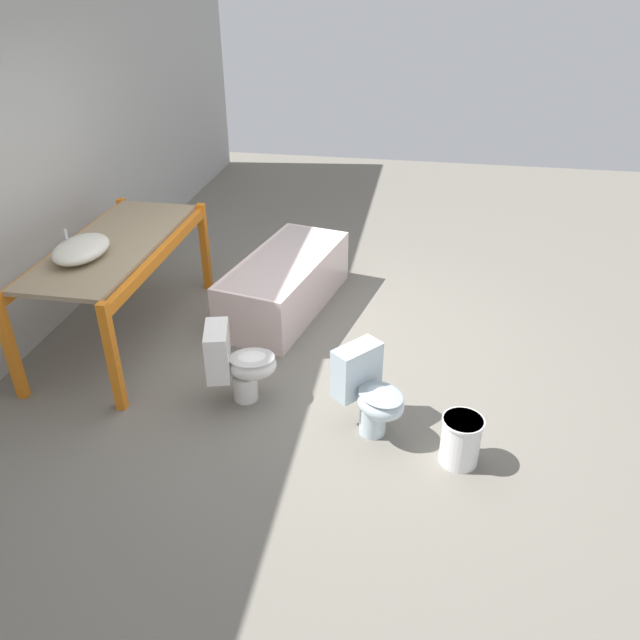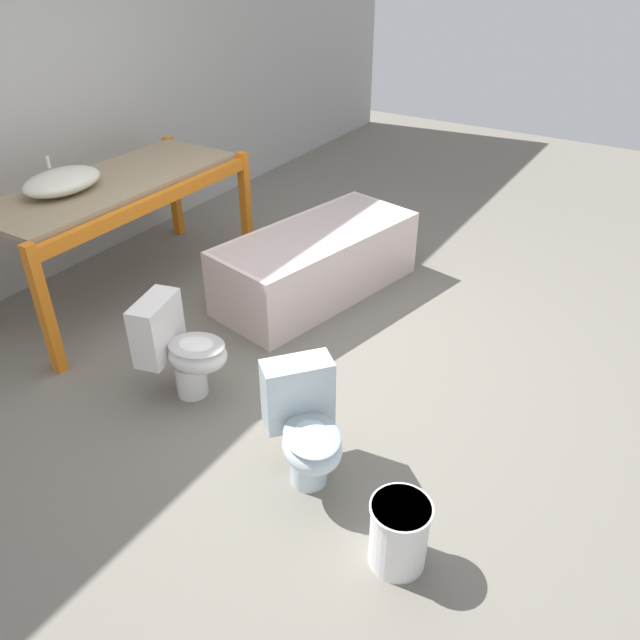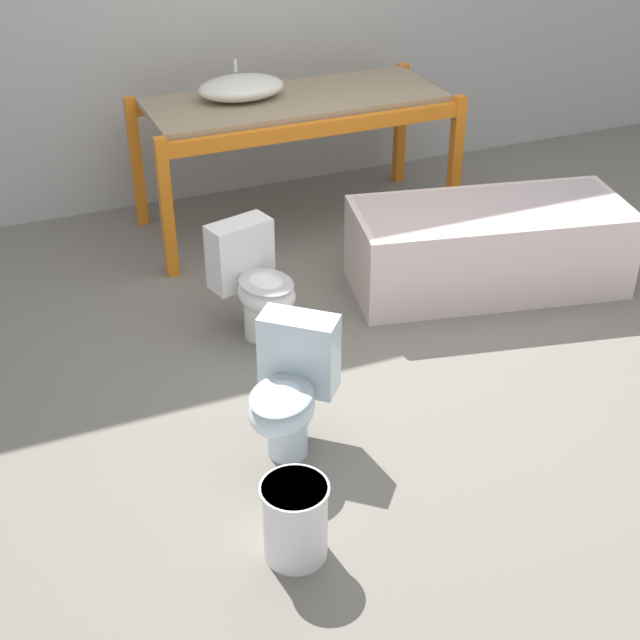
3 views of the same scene
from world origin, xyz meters
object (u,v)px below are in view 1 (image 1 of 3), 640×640
(sink_basin, at_px, (81,249))
(toilet_far, at_px, (237,362))
(bathtub_main, at_px, (285,279))
(bucket_white, at_px, (461,440))
(toilet_near, at_px, (369,391))

(sink_basin, relative_size, toilet_far, 0.90)
(bathtub_main, relative_size, bucket_white, 4.92)
(sink_basin, distance_m, bathtub_main, 1.84)
(sink_basin, relative_size, toilet_near, 0.90)
(toilet_far, bearing_deg, toilet_near, -115.29)
(sink_basin, bearing_deg, bucket_white, -105.24)
(sink_basin, distance_m, toilet_near, 2.46)
(toilet_near, xyz_separation_m, bucket_white, (-0.22, -0.63, -0.15))
(bathtub_main, bearing_deg, sink_basin, 140.03)
(toilet_near, xyz_separation_m, toilet_far, (0.18, 0.99, 0.00))
(bucket_white, bearing_deg, toilet_far, 75.98)
(sink_basin, relative_size, bathtub_main, 0.33)
(toilet_near, bearing_deg, bathtub_main, 70.87)
(toilet_near, height_order, toilet_far, same)
(sink_basin, height_order, toilet_near, sink_basin)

